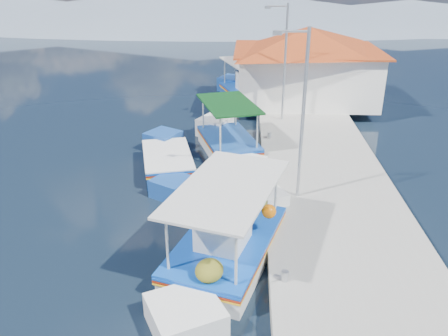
{
  "coord_description": "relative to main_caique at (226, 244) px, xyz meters",
  "views": [
    {
      "loc": [
        2.69,
        -13.19,
        8.37
      ],
      "look_at": [
        1.87,
        2.54,
        1.3
      ],
      "focal_mm": 37.0,
      "sensor_mm": 36.0,
      "label": 1
    }
  ],
  "objects": [
    {
      "name": "bollards",
      "position": [
        1.65,
        6.62,
        0.11
      ],
      "size": [
        0.2,
        17.2,
        0.3
      ],
      "color": "#A5A8AD",
      "rests_on": "quay"
    },
    {
      "name": "caique_blue_hull",
      "position": [
        -2.84,
        6.49,
        -0.22
      ],
      "size": [
        3.06,
        6.56,
        1.2
      ],
      "rotation": [
        0.0,
        0.0,
        -0.25
      ],
      "color": "navy",
      "rests_on": "ground"
    },
    {
      "name": "ground",
      "position": [
        -2.15,
        1.37,
        -0.54
      ],
      "size": [
        160.0,
        160.0,
        0.0
      ],
      "primitive_type": "plane",
      "color": "black",
      "rests_on": "ground"
    },
    {
      "name": "caique_green_canopy",
      "position": [
        -0.28,
        8.74,
        -0.14
      ],
      "size": [
        3.62,
        6.89,
        2.71
      ],
      "rotation": [
        0.0,
        0.0,
        -0.32
      ],
      "color": "white",
      "rests_on": "ground"
    },
    {
      "name": "lamp_post_far",
      "position": [
        2.36,
        12.37,
        3.31
      ],
      "size": [
        1.21,
        0.14,
        6.0
      ],
      "color": "#A5A8AD",
      "rests_on": "quay"
    },
    {
      "name": "harbor_building",
      "position": [
        4.05,
        16.37,
        2.23
      ],
      "size": [
        10.49,
        10.49,
        4.4
      ],
      "color": "white",
      "rests_on": "quay"
    },
    {
      "name": "mountain_ridge",
      "position": [
        4.39,
        57.37,
        1.5
      ],
      "size": [
        171.4,
        96.0,
        5.5
      ],
      "color": "slate",
      "rests_on": "ground"
    },
    {
      "name": "quay",
      "position": [
        3.75,
        7.37,
        -0.29
      ],
      "size": [
        5.0,
        44.0,
        0.5
      ],
      "primitive_type": "cube",
      "color": "#98978E",
      "rests_on": "ground"
    },
    {
      "name": "main_caique",
      "position": [
        0.0,
        0.0,
        0.0
      ],
      "size": [
        4.12,
        8.18,
        2.82
      ],
      "rotation": [
        0.0,
        0.0,
        0.3
      ],
      "color": "white",
      "rests_on": "ground"
    },
    {
      "name": "lamp_post_near",
      "position": [
        2.36,
        3.37,
        3.31
      ],
      "size": [
        1.21,
        0.14,
        6.0
      ],
      "color": "#A5A8AD",
      "rests_on": "quay"
    },
    {
      "name": "caique_far",
      "position": [
        0.49,
        17.75,
        -0.02
      ],
      "size": [
        4.12,
        7.54,
        2.81
      ],
      "rotation": [
        0.0,
        0.0,
        -0.35
      ],
      "color": "navy",
      "rests_on": "ground"
    }
  ]
}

